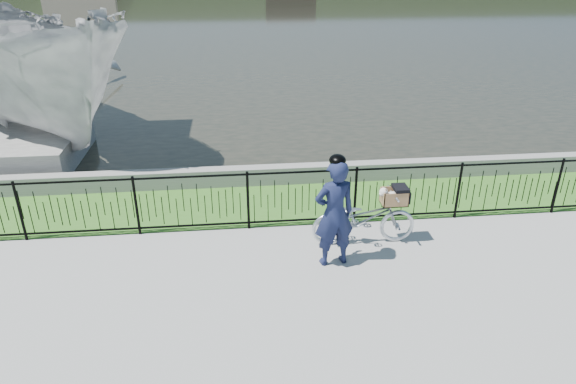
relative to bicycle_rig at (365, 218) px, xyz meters
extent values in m
plane|color=gray|center=(-1.00, -0.87, -0.49)|extent=(120.00, 120.00, 0.00)
cube|color=#386D22|center=(-1.00, 1.73, -0.49)|extent=(60.00, 2.00, 0.01)
plane|color=#28271E|center=(-1.00, 32.13, -0.49)|extent=(120.00, 120.00, 0.00)
cube|color=gray|center=(-1.00, 2.73, -0.29)|extent=(60.00, 0.30, 0.40)
imported|color=silver|center=(-0.01, 0.00, -0.01)|extent=(1.83, 0.64, 0.96)
cube|color=black|center=(0.50, 0.00, 0.25)|extent=(0.38, 0.18, 0.02)
cube|color=#976E45|center=(0.50, 0.00, 0.26)|extent=(0.44, 0.31, 0.01)
cube|color=#976E45|center=(0.50, 0.15, 0.38)|extent=(0.44, 0.02, 0.27)
cube|color=#976E45|center=(0.50, -0.15, 0.38)|extent=(0.44, 0.01, 0.27)
cube|color=#976E45|center=(0.71, 0.00, 0.38)|extent=(0.02, 0.31, 0.27)
cube|color=#976E45|center=(0.28, 0.00, 0.38)|extent=(0.02, 0.31, 0.27)
cube|color=black|center=(0.59, 0.00, 0.54)|extent=(0.24, 0.32, 0.06)
cube|color=black|center=(0.73, 0.00, 0.41)|extent=(0.02, 0.32, 0.21)
ellipsoid|color=silver|center=(0.48, 0.00, 0.38)|extent=(0.31, 0.22, 0.20)
sphere|color=silver|center=(0.30, -0.02, 0.49)|extent=(0.15, 0.15, 0.15)
sphere|color=silver|center=(0.25, -0.04, 0.46)|extent=(0.07, 0.07, 0.07)
sphere|color=black|center=(0.22, -0.05, 0.46)|extent=(0.02, 0.02, 0.02)
cone|color=#A46B44|center=(0.30, 0.04, 0.55)|extent=(0.06, 0.08, 0.08)
cone|color=#A46B44|center=(0.32, -0.06, 0.55)|extent=(0.06, 0.08, 0.08)
imported|color=#161D3E|center=(-0.66, -0.58, 0.43)|extent=(0.74, 0.55, 1.84)
ellipsoid|color=black|center=(-0.66, -0.58, 1.32)|extent=(0.26, 0.29, 0.18)
imported|color=#AFAFAE|center=(-7.58, 6.39, 1.35)|extent=(8.61, 9.78, 3.69)
camera|label=1|loc=(-2.17, -7.70, 4.24)|focal=32.00mm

